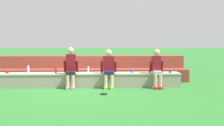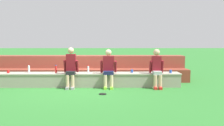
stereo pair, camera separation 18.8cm
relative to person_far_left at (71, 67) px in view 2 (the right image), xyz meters
The scene contains 13 objects.
ground_plane 0.75m from the person_far_left, ahead, with size 80.00×80.00×0.00m, color #2D752D.
stone_seating_wall 0.59m from the person_far_left, 56.82° to the left, with size 7.14×0.61×0.48m.
brick_bleachers 1.78m from the person_far_left, 83.49° to the left, with size 8.35×1.38×0.97m.
person_far_left is the anchor object (origin of this frame).
person_left_of_center 1.27m from the person_far_left, ahead, with size 0.56×0.54×1.30m.
person_center 2.90m from the person_far_left, ahead, with size 0.48×0.55×1.32m.
water_bottle_mid_left 1.58m from the person_far_left, 166.95° to the left, with size 0.07×0.07×0.26m.
water_bottle_center_gap 0.64m from the person_far_left, 28.39° to the left, with size 0.06×0.06×0.26m.
water_bottle_near_right 0.66m from the person_far_left, 151.91° to the left, with size 0.07×0.07×0.27m.
plastic_cup_middle 3.45m from the person_far_left, ahead, with size 0.08×0.08×0.11m, color blue.
plastic_cup_right_end 2.13m from the person_far_left, ahead, with size 0.08×0.08×0.11m, color blue.
plastic_cup_left_end 2.25m from the person_far_left, behind, with size 0.09×0.09×0.11m, color red.
frisbee 1.62m from the person_far_left, 40.80° to the right, with size 0.23×0.23×0.02m, color black.
Camera 2 is at (1.12, -7.89, 1.62)m, focal length 37.74 mm.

